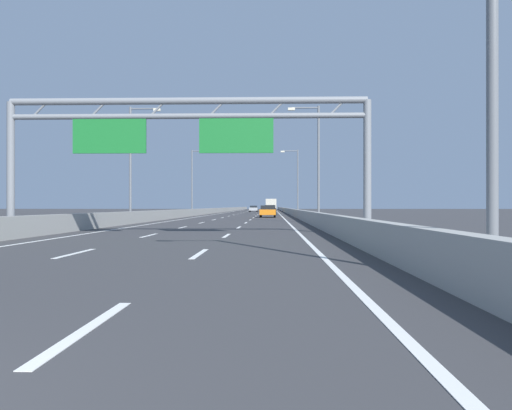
{
  "coord_description": "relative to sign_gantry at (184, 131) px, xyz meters",
  "views": [
    {
      "loc": [
        3.86,
        -2.22,
        1.38
      ],
      "look_at": [
        1.13,
        89.99,
        1.53
      ],
      "focal_mm": 36.2,
      "sensor_mm": 36.0,
      "label": 1
    }
  ],
  "objects": [
    {
      "name": "streetlamp_left_far",
      "position": [
        -7.31,
        51.24,
        0.57
      ],
      "size": [
        2.58,
        0.28,
        9.5
      ],
      "color": "slate",
      "rests_on": "ground_plane"
    },
    {
      "name": "lane_dash_right_14",
      "position": [
        1.95,
        108.17,
        -4.83
      ],
      "size": [
        0.16,
        3.0,
        0.01
      ],
      "primitive_type": "cube",
      "color": "white",
      "rests_on": "ground_plane"
    },
    {
      "name": "lane_dash_right_1",
      "position": [
        1.95,
        -8.83,
        -4.83
      ],
      "size": [
        0.16,
        3.0,
        0.01
      ],
      "primitive_type": "cube",
      "color": "white",
      "rests_on": "ground_plane"
    },
    {
      "name": "lane_dash_left_11",
      "position": [
        -1.65,
        81.17,
        -4.83
      ],
      "size": [
        0.16,
        3.0,
        0.01
      ],
      "primitive_type": "cube",
      "color": "white",
      "rests_on": "ground_plane"
    },
    {
      "name": "streetlamp_right_mid",
      "position": [
        7.62,
        18.38,
        0.57
      ],
      "size": [
        2.58,
        0.28,
        9.5
      ],
      "color": "slate",
      "rests_on": "ground_plane"
    },
    {
      "name": "edge_line_left",
      "position": [
        -5.1,
        66.67,
        -4.83
      ],
      "size": [
        0.16,
        176.0,
        0.01
      ],
      "primitive_type": "cube",
      "color": "white",
      "rests_on": "ground_plane"
    },
    {
      "name": "lane_dash_left_13",
      "position": [
        -1.65,
        99.17,
        -4.83
      ],
      "size": [
        0.16,
        3.0,
        0.01
      ],
      "primitive_type": "cube",
      "color": "white",
      "rests_on": "ground_plane"
    },
    {
      "name": "lane_dash_left_17",
      "position": [
        -1.65,
        135.17,
        -4.83
      ],
      "size": [
        0.16,
        3.0,
        0.01
      ],
      "primitive_type": "cube",
      "color": "white",
      "rests_on": "ground_plane"
    },
    {
      "name": "sign_gantry",
      "position": [
        0.0,
        0.0,
        0.0
      ],
      "size": [
        16.81,
        0.36,
        6.36
      ],
      "color": "gray",
      "rests_on": "ground_plane"
    },
    {
      "name": "lane_dash_left_8",
      "position": [
        -1.65,
        54.17,
        -4.83
      ],
      "size": [
        0.16,
        3.0,
        0.01
      ],
      "primitive_type": "cube",
      "color": "white",
      "rests_on": "ground_plane"
    },
    {
      "name": "lane_dash_left_10",
      "position": [
        -1.65,
        72.17,
        -4.83
      ],
      "size": [
        0.16,
        3.0,
        0.01
      ],
      "primitive_type": "cube",
      "color": "white",
      "rests_on": "ground_plane"
    },
    {
      "name": "lane_dash_right_4",
      "position": [
        1.95,
        18.17,
        -4.83
      ],
      "size": [
        0.16,
        3.0,
        0.01
      ],
      "primitive_type": "cube",
      "color": "white",
      "rests_on": "ground_plane"
    },
    {
      "name": "lane_dash_right_16",
      "position": [
        1.95,
        126.17,
        -4.83
      ],
      "size": [
        0.16,
        3.0,
        0.01
      ],
      "primitive_type": "cube",
      "color": "white",
      "rests_on": "ground_plane"
    },
    {
      "name": "lane_dash_right_12",
      "position": [
        1.95,
        90.17,
        -4.83
      ],
      "size": [
        0.16,
        3.0,
        0.01
      ],
      "primitive_type": "cube",
      "color": "white",
      "rests_on": "ground_plane"
    },
    {
      "name": "lane_dash_left_3",
      "position": [
        -1.65,
        9.17,
        -4.83
      ],
      "size": [
        0.16,
        3.0,
        0.01
      ],
      "primitive_type": "cube",
      "color": "white",
      "rests_on": "ground_plane"
    },
    {
      "name": "lane_dash_left_9",
      "position": [
        -1.65,
        63.17,
        -4.83
      ],
      "size": [
        0.16,
        3.0,
        0.01
      ],
      "primitive_type": "cube",
      "color": "white",
      "rests_on": "ground_plane"
    },
    {
      "name": "lane_dash_left_12",
      "position": [
        -1.65,
        90.17,
        -4.83
      ],
      "size": [
        0.16,
        3.0,
        0.01
      ],
      "primitive_type": "cube",
      "color": "white",
      "rests_on": "ground_plane"
    },
    {
      "name": "barrier_left",
      "position": [
        -6.75,
        88.67,
        -4.36
      ],
      "size": [
        0.45,
        220.0,
        0.95
      ],
      "color": "#9E9E99",
      "rests_on": "ground_plane"
    },
    {
      "name": "edge_line_right",
      "position": [
        5.4,
        66.67,
        -4.83
      ],
      "size": [
        0.16,
        176.0,
        0.01
      ],
      "primitive_type": "cube",
      "color": "white",
      "rests_on": "ground_plane"
    },
    {
      "name": "silver_car",
      "position": [
        -0.01,
        93.51,
        -4.1
      ],
      "size": [
        1.87,
        4.14,
        1.42
      ],
      "color": "#A8ADB2",
      "rests_on": "ground_plane"
    },
    {
      "name": "ground_plane",
      "position": [
        0.15,
        78.67,
        -4.83
      ],
      "size": [
        260.0,
        260.0,
        0.0
      ],
      "primitive_type": "plane",
      "color": "#38383A"
    },
    {
      "name": "lane_dash_left_4",
      "position": [
        -1.65,
        18.17,
        -4.83
      ],
      "size": [
        0.16,
        3.0,
        0.01
      ],
      "primitive_type": "cube",
      "color": "white",
      "rests_on": "ground_plane"
    },
    {
      "name": "lane_dash_left_2",
      "position": [
        -1.65,
        0.17,
        -4.83
      ],
      "size": [
        0.16,
        3.0,
        0.01
      ],
      "primitive_type": "cube",
      "color": "white",
      "rests_on": "ground_plane"
    },
    {
      "name": "lane_dash_left_1",
      "position": [
        -1.65,
        -8.83,
        -4.83
      ],
      "size": [
        0.16,
        3.0,
        0.01
      ],
      "primitive_type": "cube",
      "color": "white",
      "rests_on": "ground_plane"
    },
    {
      "name": "lane_dash_right_15",
      "position": [
        1.95,
        117.17,
        -4.83
      ],
      "size": [
        0.16,
        3.0,
        0.01
      ],
      "primitive_type": "cube",
      "color": "white",
      "rests_on": "ground_plane"
    },
    {
      "name": "orange_car",
      "position": [
        3.59,
        38.14,
        -4.09
      ],
      "size": [
        1.89,
        4.42,
        1.42
      ],
      "color": "orange",
      "rests_on": "ground_plane"
    },
    {
      "name": "lane_dash_left_16",
      "position": [
        -1.65,
        126.17,
        -4.83
      ],
      "size": [
        0.16,
        3.0,
        0.01
      ],
      "primitive_type": "cube",
      "color": "white",
      "rests_on": "ground_plane"
    },
    {
      "name": "lane_dash_right_2",
      "position": [
        1.95,
        0.17,
        -4.83
      ],
      "size": [
        0.16,
        3.0,
        0.01
      ],
      "primitive_type": "cube",
      "color": "white",
      "rests_on": "ground_plane"
    },
    {
      "name": "black_car",
      "position": [
        3.82,
        55.32,
        -4.07
      ],
      "size": [
        1.87,
        4.52,
        1.5
      ],
      "color": "black",
      "rests_on": "ground_plane"
    },
    {
      "name": "white_car",
      "position": [
        3.76,
        84.59,
        -4.12
      ],
      "size": [
        1.82,
        4.53,
        1.37
      ],
      "color": "silver",
      "rests_on": "ground_plane"
    },
    {
      "name": "box_truck",
      "position": [
        3.96,
        95.5,
        -3.2
      ],
      "size": [
        2.4,
        7.86,
        2.95
      ],
      "color": "#B21E19",
      "rests_on": "ground_plane"
    },
    {
      "name": "lane_dash_left_7",
      "position": [
        -1.65,
        45.17,
        -4.83
      ],
      "size": [
        0.16,
        3.0,
        0.01
      ],
      "primitive_type": "cube",
      "color": "white",
      "rests_on": "ground_plane"
    },
    {
      "name": "streetlamp_left_mid",
      "position": [
        -7.31,
        18.38,
        0.57
      ],
      "size": [
        2.58,
        0.28,
        9.5
      ],
      "color": "slate",
      "rests_on": "ground_plane"
    },
    {
      "name": "lane_dash_right_8",
      "position": [
        1.95,
        54.17,
        -4.83
      ],
      "size": [
        0.16,
        3.0,
        0.01
      ],
      "primitive_type": "cube",
      "color": "white",
      "rests_on": "ground_plane"
    },
    {
      "name": "barrier_right",
      "position": [
        7.05,
        88.67,
        -4.36
      ],
      "size": [
        0.45,
        220.0,
        0.95
      ],
      "color": "#9E9E99",
      "rests_on": "ground_plane"
    },
    {
      "name": "lane_dash_left_15",
      "position": [
        -1.65,
        117.17,
        -4.83
      ],
      "size": [
        0.16,
        3.0,
        0.01
      ],
      "primitive_type": "cube",
      "color": "white",
      "rests_on": "ground_plane"
    },
    {
      "name": "streetlamp_right_far",
      "position": [
        7.62,
        51.24,
        0.57
      ],
      "size": [
        2.58,
        0.28,
        9.5
      ],
      "color": "slate",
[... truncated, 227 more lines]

